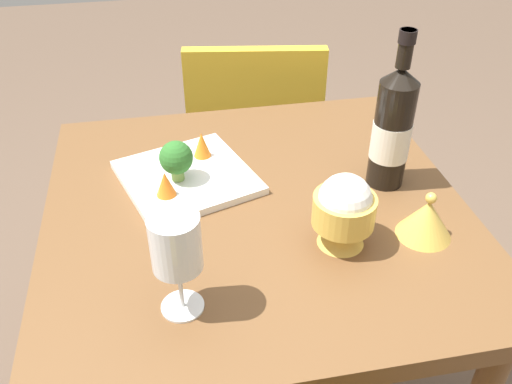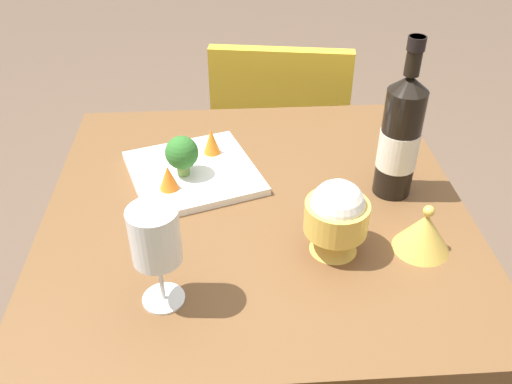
{
  "view_description": "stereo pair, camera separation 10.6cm",
  "coord_description": "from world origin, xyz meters",
  "px_view_note": "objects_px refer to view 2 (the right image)",
  "views": [
    {
      "loc": [
        0.84,
        -0.16,
        1.41
      ],
      "look_at": [
        0.0,
        0.0,
        0.79
      ],
      "focal_mm": 38.51,
      "sensor_mm": 36.0,
      "label": 1
    },
    {
      "loc": [
        0.86,
        -0.06,
        1.41
      ],
      "look_at": [
        0.0,
        0.0,
        0.79
      ],
      "focal_mm": 38.51,
      "sensor_mm": 36.0,
      "label": 2
    }
  ],
  "objects_px": {
    "chair_by_wall": "(280,137)",
    "wine_bottle": "(400,137)",
    "broccoli_floret": "(182,153)",
    "carrot_garnish_left": "(211,141)",
    "wine_glass": "(155,238)",
    "rice_bowl": "(336,216)",
    "carrot_garnish_right": "(168,178)",
    "serving_plate": "(193,173)",
    "rice_bowl_lid": "(424,232)"
  },
  "relations": [
    {
      "from": "wine_glass",
      "to": "chair_by_wall",
      "type": "bearing_deg",
      "value": 162.42
    },
    {
      "from": "rice_bowl_lid",
      "to": "carrot_garnish_left",
      "type": "relative_size",
      "value": 1.77
    },
    {
      "from": "wine_bottle",
      "to": "rice_bowl_lid",
      "type": "xyz_separation_m",
      "value": [
        0.18,
        0.01,
        -0.09
      ]
    },
    {
      "from": "serving_plate",
      "to": "carrot_garnish_right",
      "type": "bearing_deg",
      "value": -34.7
    },
    {
      "from": "serving_plate",
      "to": "broccoli_floret",
      "type": "relative_size",
      "value": 3.68
    },
    {
      "from": "rice_bowl_lid",
      "to": "serving_plate",
      "type": "xyz_separation_m",
      "value": [
        -0.26,
        -0.41,
        -0.03
      ]
    },
    {
      "from": "rice_bowl_lid",
      "to": "carrot_garnish_left",
      "type": "height_order",
      "value": "rice_bowl_lid"
    },
    {
      "from": "serving_plate",
      "to": "wine_glass",
      "type": "bearing_deg",
      "value": -6.13
    },
    {
      "from": "wine_glass",
      "to": "rice_bowl",
      "type": "relative_size",
      "value": 1.26
    },
    {
      "from": "carrot_garnish_right",
      "to": "wine_bottle",
      "type": "bearing_deg",
      "value": 88.08
    },
    {
      "from": "rice_bowl",
      "to": "chair_by_wall",
      "type": "bearing_deg",
      "value": -179.26
    },
    {
      "from": "chair_by_wall",
      "to": "carrot_garnish_left",
      "type": "height_order",
      "value": "chair_by_wall"
    },
    {
      "from": "wine_glass",
      "to": "carrot_garnish_left",
      "type": "relative_size",
      "value": 3.17
    },
    {
      "from": "chair_by_wall",
      "to": "serving_plate",
      "type": "distance_m",
      "value": 0.63
    },
    {
      "from": "rice_bowl",
      "to": "carrot_garnish_left",
      "type": "xyz_separation_m",
      "value": [
        -0.31,
        -0.21,
        -0.03
      ]
    },
    {
      "from": "chair_by_wall",
      "to": "broccoli_floret",
      "type": "distance_m",
      "value": 0.68
    },
    {
      "from": "wine_bottle",
      "to": "rice_bowl",
      "type": "distance_m",
      "value": 0.23
    },
    {
      "from": "wine_glass",
      "to": "carrot_garnish_right",
      "type": "xyz_separation_m",
      "value": [
        -0.28,
        -0.01,
        -0.09
      ]
    },
    {
      "from": "rice_bowl_lid",
      "to": "serving_plate",
      "type": "distance_m",
      "value": 0.48
    },
    {
      "from": "rice_bowl",
      "to": "carrot_garnish_right",
      "type": "bearing_deg",
      "value": -121.49
    },
    {
      "from": "carrot_garnish_left",
      "to": "serving_plate",
      "type": "bearing_deg",
      "value": -31.61
    },
    {
      "from": "chair_by_wall",
      "to": "wine_bottle",
      "type": "xyz_separation_m",
      "value": [
        0.62,
        0.16,
        0.35
      ]
    },
    {
      "from": "wine_bottle",
      "to": "wine_glass",
      "type": "distance_m",
      "value": 0.51
    },
    {
      "from": "wine_bottle",
      "to": "carrot_garnish_left",
      "type": "relative_size",
      "value": 5.7
    },
    {
      "from": "wine_glass",
      "to": "broccoli_floret",
      "type": "bearing_deg",
      "value": 176.77
    },
    {
      "from": "rice_bowl",
      "to": "rice_bowl_lid",
      "type": "height_order",
      "value": "rice_bowl"
    },
    {
      "from": "chair_by_wall",
      "to": "rice_bowl_lid",
      "type": "height_order",
      "value": "same"
    },
    {
      "from": "chair_by_wall",
      "to": "carrot_garnish_right",
      "type": "bearing_deg",
      "value": -106.48
    },
    {
      "from": "wine_bottle",
      "to": "serving_plate",
      "type": "relative_size",
      "value": 1.02
    },
    {
      "from": "chair_by_wall",
      "to": "wine_bottle",
      "type": "bearing_deg",
      "value": -66.45
    },
    {
      "from": "carrot_garnish_left",
      "to": "carrot_garnish_right",
      "type": "bearing_deg",
      "value": -33.18
    },
    {
      "from": "rice_bowl",
      "to": "serving_plate",
      "type": "bearing_deg",
      "value": -134.37
    },
    {
      "from": "serving_plate",
      "to": "carrot_garnish_left",
      "type": "bearing_deg",
      "value": 148.39
    },
    {
      "from": "broccoli_floret",
      "to": "carrot_garnish_left",
      "type": "height_order",
      "value": "broccoli_floret"
    },
    {
      "from": "rice_bowl_lid",
      "to": "carrot_garnish_left",
      "type": "distance_m",
      "value": 0.49
    },
    {
      "from": "wine_glass",
      "to": "rice_bowl",
      "type": "distance_m",
      "value": 0.31
    },
    {
      "from": "carrot_garnish_right",
      "to": "chair_by_wall",
      "type": "bearing_deg",
      "value": 154.41
    },
    {
      "from": "carrot_garnish_left",
      "to": "chair_by_wall",
      "type": "bearing_deg",
      "value": 156.69
    },
    {
      "from": "wine_bottle",
      "to": "broccoli_floret",
      "type": "height_order",
      "value": "wine_bottle"
    },
    {
      "from": "chair_by_wall",
      "to": "serving_plate",
      "type": "xyz_separation_m",
      "value": [
        0.54,
        -0.24,
        0.24
      ]
    },
    {
      "from": "carrot_garnish_right",
      "to": "rice_bowl",
      "type": "bearing_deg",
      "value": 58.51
    },
    {
      "from": "wine_bottle",
      "to": "serving_plate",
      "type": "distance_m",
      "value": 0.43
    },
    {
      "from": "rice_bowl",
      "to": "broccoli_floret",
      "type": "distance_m",
      "value": 0.36
    },
    {
      "from": "chair_by_wall",
      "to": "rice_bowl",
      "type": "bearing_deg",
      "value": -80.15
    },
    {
      "from": "chair_by_wall",
      "to": "wine_glass",
      "type": "height_order",
      "value": "wine_glass"
    },
    {
      "from": "wine_glass",
      "to": "carrot_garnish_left",
      "type": "bearing_deg",
      "value": 169.4
    },
    {
      "from": "rice_bowl",
      "to": "rice_bowl_lid",
      "type": "bearing_deg",
      "value": 87.26
    },
    {
      "from": "wine_glass",
      "to": "rice_bowl_lid",
      "type": "bearing_deg",
      "value": 101.88
    },
    {
      "from": "wine_bottle",
      "to": "carrot_garnish_left",
      "type": "xyz_separation_m",
      "value": [
        -0.14,
        -0.36,
        -0.08
      ]
    },
    {
      "from": "broccoli_floret",
      "to": "rice_bowl_lid",
      "type": "bearing_deg",
      "value": 60.69
    }
  ]
}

